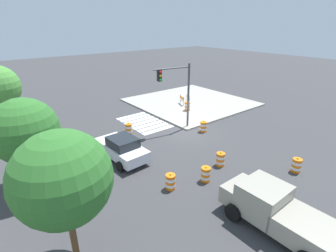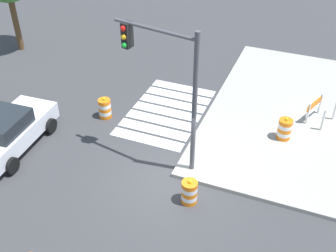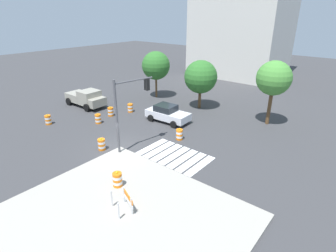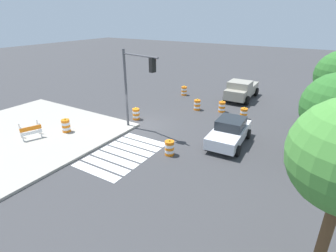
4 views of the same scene
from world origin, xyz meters
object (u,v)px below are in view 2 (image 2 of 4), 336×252
at_px(sports_car, 9,131).
at_px(traffic_barrel_on_sidewalk, 285,129).
at_px(traffic_barrel_median_far, 105,108).
at_px(traffic_light_pole, 166,73).
at_px(construction_barricade, 318,108).
at_px(traffic_barrel_crosswalk_end, 189,192).

height_order(sports_car, traffic_barrel_on_sidewalk, sports_car).
height_order(sports_car, traffic_barrel_median_far, sports_car).
height_order(traffic_barrel_on_sidewalk, traffic_light_pole, traffic_light_pole).
bearing_deg(traffic_barrel_median_far, construction_barricade, -70.66).
bearing_deg(traffic_barrel_on_sidewalk, sports_car, 113.99).
bearing_deg(traffic_barrel_crosswalk_end, sports_car, 88.59).
xyz_separation_m(construction_barricade, traffic_light_pole, (-4.90, 5.12, 3.19)).
relative_size(sports_car, traffic_light_pole, 0.80).
distance_m(traffic_barrel_crosswalk_end, traffic_barrel_on_sidewalk, 5.33).
height_order(sports_car, traffic_light_pole, traffic_light_pole).
height_order(traffic_barrel_crosswalk_end, construction_barricade, construction_barricade).
distance_m(sports_car, traffic_light_pole, 7.07).
bearing_deg(traffic_barrel_median_far, traffic_light_pole, -116.04).
distance_m(sports_car, traffic_barrel_median_far, 4.18).
height_order(traffic_barrel_crosswalk_end, traffic_barrel_median_far, same).
bearing_deg(traffic_barrel_on_sidewalk, traffic_barrel_median_far, 98.76).
distance_m(traffic_barrel_median_far, traffic_light_pole, 5.37).
height_order(sports_car, construction_barricade, sports_car).
relative_size(traffic_barrel_on_sidewalk, traffic_light_pole, 0.19).
bearing_deg(traffic_light_pole, traffic_barrel_median_far, 63.96).
relative_size(traffic_barrel_on_sidewalk, construction_barricade, 0.71).
distance_m(traffic_barrel_crosswalk_end, traffic_light_pole, 4.17).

